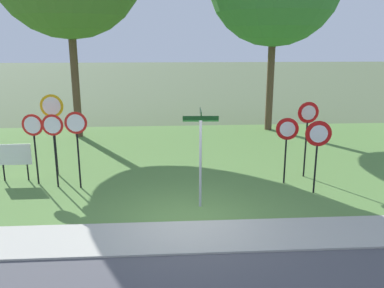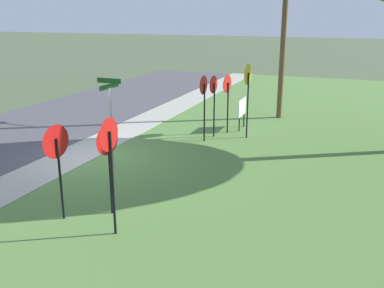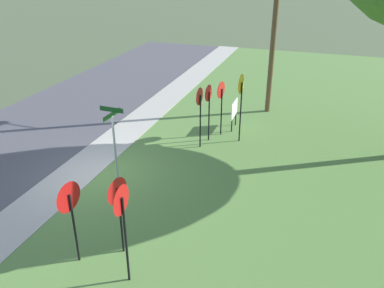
{
  "view_description": "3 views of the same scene",
  "coord_description": "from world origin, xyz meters",
  "px_view_note": "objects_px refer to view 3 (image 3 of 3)",
  "views": [
    {
      "loc": [
        -0.55,
        -9.4,
        4.54
      ],
      "look_at": [
        0.23,
        2.3,
        1.51
      ],
      "focal_mm": 37.31,
      "sensor_mm": 36.0,
      "label": 1
    },
    {
      "loc": [
        11.43,
        7.88,
        4.62
      ],
      "look_at": [
        0.26,
        3.56,
        1.01
      ],
      "focal_mm": 40.72,
      "sensor_mm": 36.0,
      "label": 2
    },
    {
      "loc": [
        10.41,
        6.98,
        7.01
      ],
      "look_at": [
        -0.71,
        3.2,
        1.39
      ],
      "focal_mm": 37.36,
      "sensor_mm": 36.0,
      "label": 3
    }
  ],
  "objects_px": {
    "stop_sign_far_center": "(241,93)",
    "notice_board": "(234,110)",
    "yield_sign_near_left": "(122,212)",
    "yield_sign_far_left": "(118,198)",
    "stop_sign_near_left": "(209,101)",
    "stop_sign_far_left": "(221,97)",
    "street_name_post": "(114,140)",
    "stop_sign_near_right": "(200,105)",
    "utility_pole": "(273,2)",
    "yield_sign_near_right": "(70,204)"
  },
  "relations": [
    {
      "from": "stop_sign_far_center",
      "to": "stop_sign_near_right",
      "type": "bearing_deg",
      "value": -48.88
    },
    {
      "from": "stop_sign_far_center",
      "to": "utility_pole",
      "type": "relative_size",
      "value": 0.3
    },
    {
      "from": "stop_sign_near_left",
      "to": "stop_sign_far_left",
      "type": "distance_m",
      "value": 0.78
    },
    {
      "from": "stop_sign_near_right",
      "to": "street_name_post",
      "type": "distance_m",
      "value": 4.01
    },
    {
      "from": "stop_sign_far_left",
      "to": "yield_sign_near_left",
      "type": "distance_m",
      "value": 8.85
    },
    {
      "from": "yield_sign_near_left",
      "to": "yield_sign_far_left",
      "type": "relative_size",
      "value": 1.19
    },
    {
      "from": "utility_pole",
      "to": "yield_sign_far_left",
      "type": "bearing_deg",
      "value": -8.79
    },
    {
      "from": "yield_sign_near_right",
      "to": "utility_pole",
      "type": "bearing_deg",
      "value": 175.94
    },
    {
      "from": "stop_sign_far_center",
      "to": "yield_sign_near_left",
      "type": "relative_size",
      "value": 1.09
    },
    {
      "from": "yield_sign_near_left",
      "to": "yield_sign_near_right",
      "type": "height_order",
      "value": "yield_sign_near_left"
    },
    {
      "from": "stop_sign_far_left",
      "to": "stop_sign_far_center",
      "type": "distance_m",
      "value": 1.04
    },
    {
      "from": "yield_sign_far_left",
      "to": "utility_pole",
      "type": "height_order",
      "value": "utility_pole"
    },
    {
      "from": "stop_sign_near_right",
      "to": "utility_pole",
      "type": "xyz_separation_m",
      "value": [
        -4.87,
        1.76,
        3.28
      ]
    },
    {
      "from": "yield_sign_near_left",
      "to": "street_name_post",
      "type": "bearing_deg",
      "value": -149.11
    },
    {
      "from": "notice_board",
      "to": "stop_sign_near_right",
      "type": "bearing_deg",
      "value": -21.22
    },
    {
      "from": "yield_sign_near_left",
      "to": "yield_sign_far_left",
      "type": "bearing_deg",
      "value": -145.46
    },
    {
      "from": "stop_sign_far_center",
      "to": "utility_pole",
      "type": "height_order",
      "value": "utility_pole"
    },
    {
      "from": "stop_sign_near_right",
      "to": "stop_sign_far_left",
      "type": "relative_size",
      "value": 1.06
    },
    {
      "from": "stop_sign_far_center",
      "to": "notice_board",
      "type": "relative_size",
      "value": 2.24
    },
    {
      "from": "yield_sign_near_right",
      "to": "utility_pole",
      "type": "relative_size",
      "value": 0.24
    },
    {
      "from": "yield_sign_far_left",
      "to": "street_name_post",
      "type": "height_order",
      "value": "street_name_post"
    },
    {
      "from": "stop_sign_near_left",
      "to": "yield_sign_near_right",
      "type": "relative_size",
      "value": 1.05
    },
    {
      "from": "stop_sign_far_center",
      "to": "utility_pole",
      "type": "xyz_separation_m",
      "value": [
        -3.82,
        0.41,
        2.99
      ]
    },
    {
      "from": "yield_sign_near_right",
      "to": "notice_board",
      "type": "bearing_deg",
      "value": 177.86
    },
    {
      "from": "stop_sign_far_center",
      "to": "utility_pole",
      "type": "distance_m",
      "value": 4.87
    },
    {
      "from": "stop_sign_far_left",
      "to": "street_name_post",
      "type": "relative_size",
      "value": 0.84
    },
    {
      "from": "yield_sign_near_left",
      "to": "street_name_post",
      "type": "relative_size",
      "value": 0.94
    },
    {
      "from": "stop_sign_near_left",
      "to": "utility_pole",
      "type": "xyz_separation_m",
      "value": [
        -4.14,
        1.63,
        3.36
      ]
    },
    {
      "from": "stop_sign_far_center",
      "to": "yield_sign_near_right",
      "type": "height_order",
      "value": "stop_sign_far_center"
    },
    {
      "from": "yield_sign_near_left",
      "to": "stop_sign_far_center",
      "type": "bearing_deg",
      "value": 174.61
    },
    {
      "from": "yield_sign_near_left",
      "to": "notice_board",
      "type": "relative_size",
      "value": 2.06
    },
    {
      "from": "yield_sign_near_right",
      "to": "stop_sign_near_right",
      "type": "bearing_deg",
      "value": -178.76
    },
    {
      "from": "stop_sign_near_right",
      "to": "utility_pole",
      "type": "distance_m",
      "value": 6.13
    },
    {
      "from": "stop_sign_near_left",
      "to": "yield_sign_far_left",
      "type": "distance_m",
      "value": 7.27
    },
    {
      "from": "stop_sign_near_left",
      "to": "yield_sign_near_left",
      "type": "distance_m",
      "value": 8.15
    },
    {
      "from": "stop_sign_far_left",
      "to": "yield_sign_near_right",
      "type": "xyz_separation_m",
      "value": [
        8.64,
        -1.37,
        0.0
      ]
    },
    {
      "from": "street_name_post",
      "to": "utility_pole",
      "type": "relative_size",
      "value": 0.29
    },
    {
      "from": "street_name_post",
      "to": "utility_pole",
      "type": "distance_m",
      "value": 9.79
    },
    {
      "from": "yield_sign_near_left",
      "to": "street_name_post",
      "type": "xyz_separation_m",
      "value": [
        -3.76,
        -2.28,
        -0.27
      ]
    },
    {
      "from": "street_name_post",
      "to": "stop_sign_far_left",
      "type": "bearing_deg",
      "value": 159.6
    },
    {
      "from": "stop_sign_near_right",
      "to": "yield_sign_far_left",
      "type": "bearing_deg",
      "value": 2.09
    },
    {
      "from": "stop_sign_near_right",
      "to": "yield_sign_near_right",
      "type": "xyz_separation_m",
      "value": [
        7.2,
        -0.9,
        -0.1
      ]
    },
    {
      "from": "stop_sign_far_left",
      "to": "yield_sign_near_left",
      "type": "bearing_deg",
      "value": 9.87
    },
    {
      "from": "stop_sign_near_left",
      "to": "street_name_post",
      "type": "height_order",
      "value": "street_name_post"
    },
    {
      "from": "stop_sign_near_left",
      "to": "stop_sign_near_right",
      "type": "bearing_deg",
      "value": -4.82
    },
    {
      "from": "yield_sign_near_left",
      "to": "utility_pole",
      "type": "relative_size",
      "value": 0.27
    },
    {
      "from": "stop_sign_near_left",
      "to": "stop_sign_far_center",
      "type": "distance_m",
      "value": 1.31
    },
    {
      "from": "yield_sign_far_left",
      "to": "yield_sign_near_right",
      "type": "bearing_deg",
      "value": -42.44
    },
    {
      "from": "stop_sign_far_center",
      "to": "notice_board",
      "type": "height_order",
      "value": "stop_sign_far_center"
    },
    {
      "from": "stop_sign_near_left",
      "to": "yield_sign_near_right",
      "type": "bearing_deg",
      "value": -1.96
    }
  ]
}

